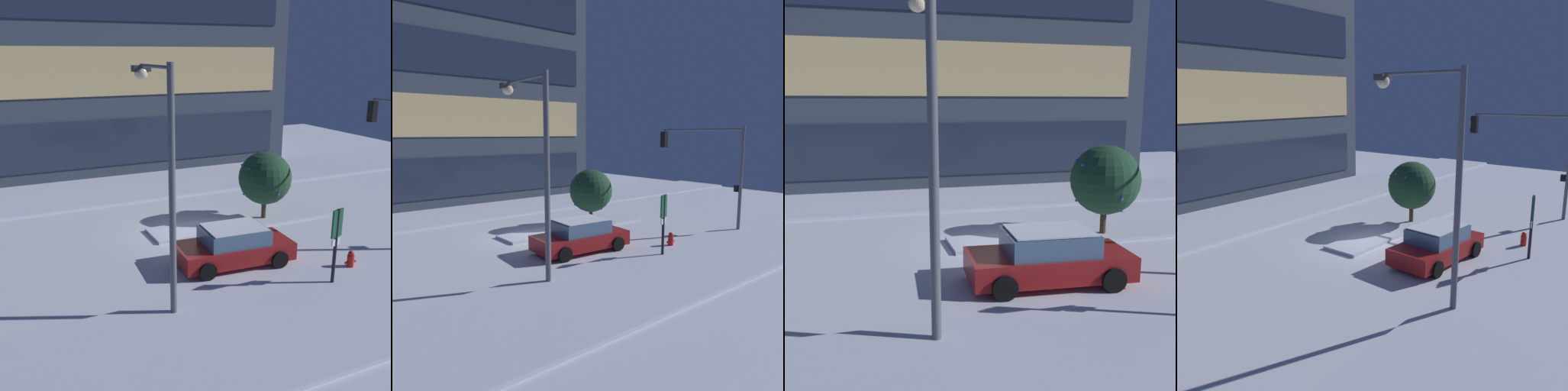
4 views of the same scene
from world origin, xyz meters
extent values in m
plane|color=silver|center=(0.00, 0.00, 0.00)|extent=(52.00, 52.00, 0.00)
cube|color=silver|center=(0.00, -7.98, 0.07)|extent=(52.00, 5.20, 0.14)
cube|color=silver|center=(0.00, 7.98, 0.07)|extent=(52.00, 5.20, 0.14)
cube|color=silver|center=(2.79, 0.21, 0.07)|extent=(9.00, 1.80, 0.14)
cube|color=#232D42|center=(1.29, 11.55, 2.21)|extent=(20.98, 0.10, 2.95)
cube|color=#E5C67F|center=(1.29, 11.55, 6.64)|extent=(20.98, 0.10, 2.95)
cube|color=maroon|center=(0.25, -3.56, 0.53)|extent=(4.52, 2.23, 0.66)
cube|color=slate|center=(0.25, -3.56, 1.14)|extent=(2.49, 1.89, 0.60)
cube|color=white|center=(0.25, -3.56, 1.47)|extent=(2.31, 1.76, 0.04)
sphere|color=#F9E5B2|center=(2.50, -3.07, 0.50)|extent=(0.16, 0.16, 0.16)
sphere|color=#F9E5B2|center=(2.41, -4.37, 0.50)|extent=(0.16, 0.16, 0.16)
cylinder|color=black|center=(1.76, -2.71, 0.33)|extent=(0.67, 0.27, 0.66)
cylinder|color=black|center=(1.62, -4.62, 0.33)|extent=(0.67, 0.27, 0.66)
cylinder|color=black|center=(-1.13, -2.50, 0.33)|extent=(0.67, 0.27, 0.66)
cylinder|color=black|center=(-1.27, -4.40, 0.33)|extent=(0.67, 0.27, 0.66)
cylinder|color=#565960|center=(-3.28, -6.14, 3.75)|extent=(0.20, 0.20, 7.50)
sphere|color=#F9E5B2|center=(-3.10, -3.20, 7.12)|extent=(0.44, 0.44, 0.44)
cylinder|color=#473323|center=(3.96, 0.13, 0.52)|extent=(0.22, 0.22, 1.04)
sphere|color=#1E4228|center=(3.96, 0.13, 2.10)|extent=(2.50, 2.50, 2.50)
sphere|color=blue|center=(2.96, 0.44, 2.81)|extent=(0.10, 0.10, 0.10)
sphere|color=blue|center=(3.95, -1.04, 1.62)|extent=(0.10, 0.10, 0.10)
sphere|color=blue|center=(4.47, -0.23, 1.01)|extent=(0.10, 0.10, 0.10)
sphere|color=blue|center=(2.90, -0.17, 2.72)|extent=(0.10, 0.10, 0.10)
sphere|color=blue|center=(4.09, 1.17, 2.79)|extent=(0.10, 0.10, 0.10)
sphere|color=blue|center=(5.16, 0.01, 1.74)|extent=(0.10, 0.10, 0.10)
sphere|color=blue|center=(3.04, 0.49, 1.32)|extent=(0.10, 0.10, 0.10)
sphere|color=blue|center=(3.18, 0.96, 2.64)|extent=(0.10, 0.10, 0.10)
camera|label=1|loc=(-8.14, -18.17, 7.72)|focal=43.89mm
camera|label=2|loc=(-11.10, -17.85, 5.41)|focal=37.31mm
camera|label=3|loc=(-4.75, -14.98, 4.84)|focal=43.83mm
camera|label=4|loc=(-14.55, -11.71, 6.67)|focal=39.24mm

